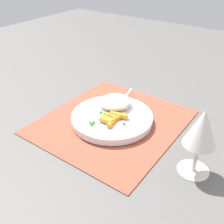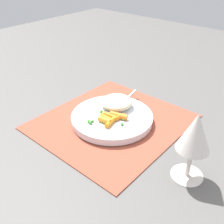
{
  "view_description": "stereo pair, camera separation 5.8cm",
  "coord_description": "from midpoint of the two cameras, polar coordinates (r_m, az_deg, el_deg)",
  "views": [
    {
      "loc": [
        0.53,
        0.38,
        0.45
      ],
      "look_at": [
        0.0,
        0.0,
        0.04
      ],
      "focal_mm": 42.89,
      "sensor_mm": 36.0,
      "label": 1
    },
    {
      "loc": [
        0.5,
        0.43,
        0.45
      ],
      "look_at": [
        0.0,
        0.0,
        0.04
      ],
      "focal_mm": 42.89,
      "sensor_mm": 36.0,
      "label": 2
    }
  ],
  "objects": [
    {
      "name": "wine_glass",
      "position": [
        0.58,
        20.03,
        -4.64
      ],
      "size": [
        0.07,
        0.07,
        0.17
      ],
      "color": "silver",
      "rests_on": "ground_plane"
    },
    {
      "name": "ground_plane",
      "position": [
        0.79,
        2.1,
        -2.24
      ],
      "size": [
        2.4,
        2.4,
        0.0
      ],
      "primitive_type": "plane",
      "color": "#565451"
    },
    {
      "name": "fork",
      "position": [
        0.81,
        3.48,
        0.96
      ],
      "size": [
        0.21,
        0.06,
        0.01
      ],
      "color": "silver",
      "rests_on": "plate"
    },
    {
      "name": "carrot_portion",
      "position": [
        0.75,
        2.17,
        -1.4
      ],
      "size": [
        0.08,
        0.07,
        0.02
      ],
      "color": "orange",
      "rests_on": "plate"
    },
    {
      "name": "placemat",
      "position": [
        0.79,
        2.11,
        -2.06
      ],
      "size": [
        0.41,
        0.38,
        0.01
      ],
      "primitive_type": "cube",
      "color": "#9E4733",
      "rests_on": "ground_plane"
    },
    {
      "name": "pea_scatter",
      "position": [
        0.75,
        0.65,
        -1.31
      ],
      "size": [
        0.1,
        0.1,
        0.01
      ],
      "color": "#568D34",
      "rests_on": "plate"
    },
    {
      "name": "rice_mound",
      "position": [
        0.81,
        3.06,
        2.07
      ],
      "size": [
        0.1,
        0.1,
        0.03
      ],
      "primitive_type": "ellipsoid",
      "color": "beige",
      "rests_on": "plate"
    },
    {
      "name": "plate",
      "position": [
        0.78,
        2.13,
        -1.28
      ],
      "size": [
        0.24,
        0.24,
        0.02
      ],
      "primitive_type": "cylinder",
      "color": "white",
      "rests_on": "placemat"
    }
  ]
}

